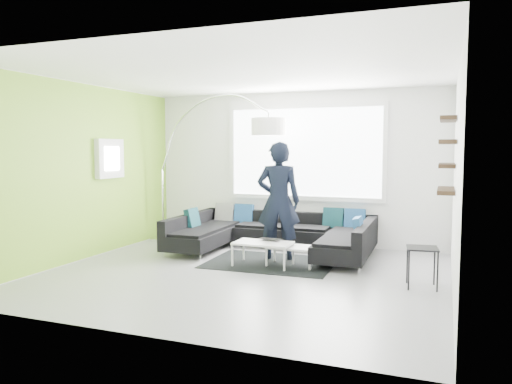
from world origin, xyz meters
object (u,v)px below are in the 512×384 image
at_px(arc_lamp, 162,170).
at_px(laptop, 269,240).
at_px(coffee_table, 277,254).
at_px(side_table, 422,267).
at_px(person, 278,201).
at_px(sectional_sofa, 273,235).

xyz_separation_m(arc_lamp, laptop, (2.58, -1.17, -0.99)).
distance_m(coffee_table, laptop, 0.25).
bearing_deg(side_table, person, 157.81).
relative_size(arc_lamp, side_table, 5.26).
bearing_deg(person, coffee_table, 91.79).
distance_m(sectional_sofa, coffee_table, 0.93).
xyz_separation_m(side_table, person, (-2.23, 0.91, 0.68)).
bearing_deg(side_table, laptop, 167.81).
xyz_separation_m(coffee_table, arc_lamp, (-2.73, 1.21, 1.18)).
distance_m(sectional_sofa, side_table, 2.78).
bearing_deg(sectional_sofa, arc_lamp, 170.14).
bearing_deg(coffee_table, sectional_sofa, 113.47).
bearing_deg(sectional_sofa, coffee_table, -67.67).
xyz_separation_m(coffee_table, side_table, (2.09, -0.45, 0.08)).
height_order(coffee_table, laptop, laptop).
height_order(sectional_sofa, arc_lamp, arc_lamp).
bearing_deg(side_table, coffee_table, 167.90).
xyz_separation_m(person, laptop, (-0.01, -0.43, -0.56)).
relative_size(sectional_sofa, coffee_table, 2.98).
height_order(sectional_sofa, person, person).
bearing_deg(person, side_table, 143.26).
relative_size(sectional_sofa, person, 1.76).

